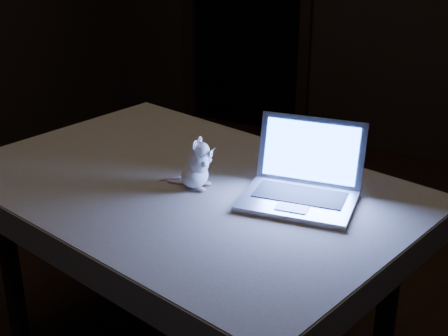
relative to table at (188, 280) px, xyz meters
The scene contains 4 objects.
table is the anchor object (origin of this frame).
tablecloth 0.36m from the table, 14.61° to the right, with size 1.58×1.05×0.11m, color beige, non-canonical shape.
laptop 0.67m from the table, ahead, with size 0.36×0.32×0.25m, color #AAAAAE, non-canonical shape.
plush_mouse 0.49m from the table, 17.97° to the right, with size 0.13×0.13×0.18m, color white, non-canonical shape.
Camera 1 is at (1.18, -1.82, 1.75)m, focal length 52.00 mm.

